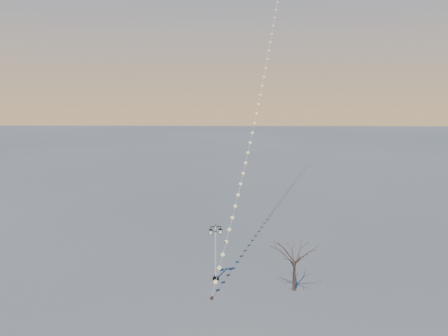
{
  "coord_description": "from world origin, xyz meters",
  "views": [
    {
      "loc": [
        0.49,
        -30.46,
        15.55
      ],
      "look_at": [
        -0.33,
        6.13,
        8.78
      ],
      "focal_mm": 34.75,
      "sensor_mm": 36.0,
      "label": 1
    }
  ],
  "objects": [
    {
      "name": "ground",
      "position": [
        0.0,
        0.0,
        0.0
      ],
      "size": [
        300.0,
        300.0,
        0.0
      ],
      "primitive_type": "plane",
      "color": "#4C4E4C",
      "rests_on": "ground"
    },
    {
      "name": "kite_train",
      "position": [
        3.69,
        19.56,
        18.75
      ],
      "size": [
        10.2,
        40.58,
        37.66
      ],
      "rotation": [
        0.0,
        0.0,
        0.14
      ],
      "color": "black",
      "rests_on": "ground"
    },
    {
      "name": "street_lamp",
      "position": [
        -0.94,
        2.96,
        2.62
      ],
      "size": [
        1.18,
        0.6,
        4.73
      ],
      "rotation": [
        0.0,
        0.0,
        0.24
      ],
      "color": "black",
      "rests_on": "ground"
    },
    {
      "name": "bare_tree",
      "position": [
        5.24,
        1.21,
        3.07
      ],
      "size": [
        2.66,
        2.66,
        4.42
      ],
      "rotation": [
        0.0,
        0.0,
        -0.12
      ],
      "color": "#432F26",
      "rests_on": "ground"
    }
  ]
}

